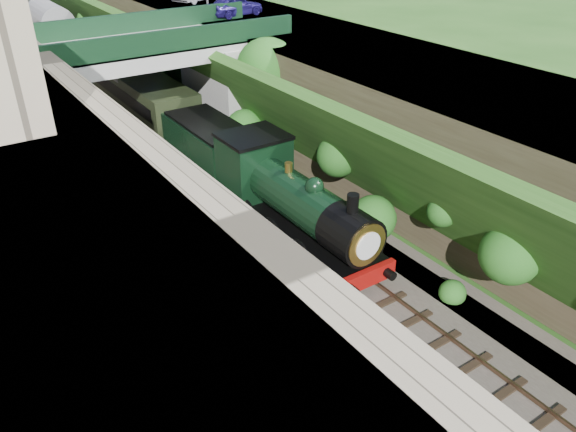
{
  "coord_description": "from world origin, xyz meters",
  "views": [
    {
      "loc": [
        -10.59,
        -6.87,
        13.17
      ],
      "look_at": [
        0.0,
        8.8,
        2.39
      ],
      "focal_mm": 35.0,
      "sensor_mm": 36.0,
      "label": 1
    }
  ],
  "objects": [
    {
      "name": "street_plateau_right",
      "position": [
        9.5,
        20.0,
        3.12
      ],
      "size": [
        8.0,
        90.0,
        6.25
      ],
      "primitive_type": "cube",
      "color": "#262628",
      "rests_on": "ground"
    },
    {
      "name": "car_blue",
      "position": [
        8.36,
        27.46,
        6.92
      ],
      "size": [
        4.1,
        2.14,
        1.33
      ],
      "primitive_type": "imported",
      "rotation": [
        0.0,
        0.0,
        1.72
      ],
      "color": "#1D1459",
      "rests_on": "street_plateau_right"
    },
    {
      "name": "coach_rear",
      "position": [
        1.2,
        67.93,
        2.05
      ],
      "size": [
        2.9,
        18.0,
        3.7
      ],
      "color": "black",
      "rests_on": "trackbed"
    },
    {
      "name": "tree",
      "position": [
        5.91,
        19.58,
        4.65
      ],
      "size": [
        3.6,
        3.8,
        6.6
      ],
      "color": "black",
      "rests_on": "ground"
    },
    {
      "name": "tender",
      "position": [
        1.2,
        17.73,
        1.62
      ],
      "size": [
        2.7,
        6.0,
        3.05
      ],
      "color": "black",
      "rests_on": "trackbed"
    },
    {
      "name": "road_bridge",
      "position": [
        0.94,
        24.0,
        4.08
      ],
      "size": [
        16.0,
        6.4,
        7.25
      ],
      "color": "gray",
      "rests_on": "ground"
    },
    {
      "name": "track_left",
      "position": [
        -2.0,
        20.0,
        0.25
      ],
      "size": [
        2.5,
        90.0,
        0.2
      ],
      "color": "black",
      "rests_on": "trackbed"
    },
    {
      "name": "track_right",
      "position": [
        1.2,
        20.0,
        0.25
      ],
      "size": [
        2.5,
        90.0,
        0.2
      ],
      "color": "black",
      "rests_on": "trackbed"
    },
    {
      "name": "trackbed",
      "position": [
        0.0,
        20.0,
        0.1
      ],
      "size": [
        10.0,
        90.0,
        0.2
      ],
      "primitive_type": "cube",
      "color": "#473F38",
      "rests_on": "ground"
    },
    {
      "name": "coach_front",
      "position": [
        1.2,
        30.33,
        2.05
      ],
      "size": [
        2.9,
        18.0,
        3.7
      ],
      "color": "black",
      "rests_on": "trackbed"
    },
    {
      "name": "ground",
      "position": [
        0.0,
        0.0,
        0.0
      ],
      "size": [
        160.0,
        160.0,
        0.0
      ],
      "primitive_type": "plane",
      "color": "#1E4714",
      "rests_on": "ground"
    },
    {
      "name": "locomotive",
      "position": [
        1.2,
        10.37,
        1.89
      ],
      "size": [
        3.1,
        10.22,
        3.83
      ],
      "color": "black",
      "rests_on": "trackbed"
    },
    {
      "name": "retaining_wall",
      "position": [
        -5.5,
        20.0,
        3.5
      ],
      "size": [
        1.0,
        90.0,
        7.0
      ],
      "primitive_type": "cube",
      "color": "#756B56",
      "rests_on": "ground"
    },
    {
      "name": "embankment_slope",
      "position": [
        4.98,
        16.59,
        2.72
      ],
      "size": [
        4.04,
        90.0,
        6.36
      ],
      "color": "#1E4714",
      "rests_on": "ground"
    },
    {
      "name": "coach_middle",
      "position": [
        1.2,
        49.13,
        2.05
      ],
      "size": [
        2.9,
        18.0,
        3.7
      ],
      "color": "black",
      "rests_on": "trackbed"
    }
  ]
}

